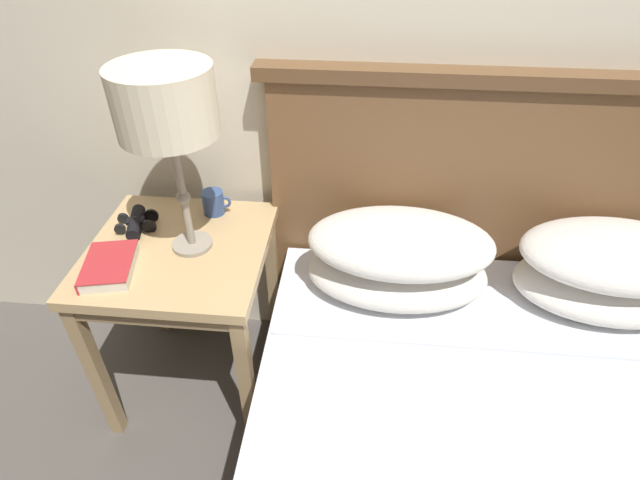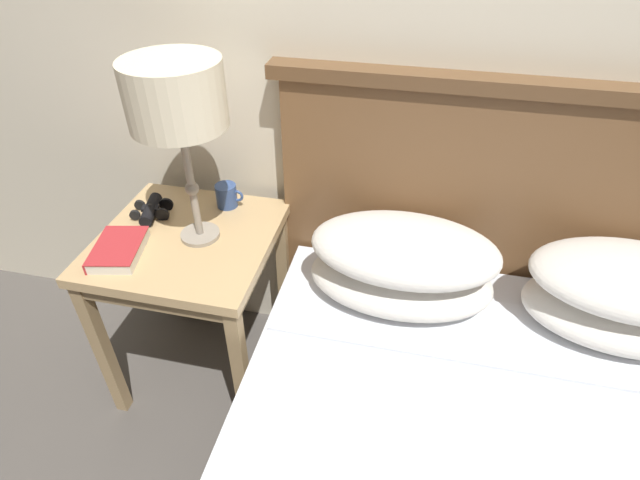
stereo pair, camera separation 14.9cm
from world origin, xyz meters
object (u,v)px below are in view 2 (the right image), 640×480
table_lamp (176,99)px  book_on_nightstand (118,250)px  coffee_mug (227,196)px  nightstand (190,257)px  binoculars_pair (151,210)px

table_lamp → book_on_nightstand: bearing=-145.6°
book_on_nightstand → coffee_mug: (0.24, 0.34, 0.02)m
nightstand → book_on_nightstand: bearing=-140.6°
nightstand → coffee_mug: size_ratio=6.59×
nightstand → binoculars_pair: 0.22m
book_on_nightstand → coffee_mug: coffee_mug is taller
nightstand → book_on_nightstand: book_on_nightstand is taller
table_lamp → coffee_mug: table_lamp is taller
book_on_nightstand → binoculars_pair: bearing=90.7°
nightstand → table_lamp: (0.05, 0.01, 0.57)m
coffee_mug → binoculars_pair: bearing=-154.4°
nightstand → coffee_mug: coffee_mug is taller
binoculars_pair → coffee_mug: 0.27m
book_on_nightstand → binoculars_pair: 0.23m
book_on_nightstand → coffee_mug: size_ratio=2.26×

